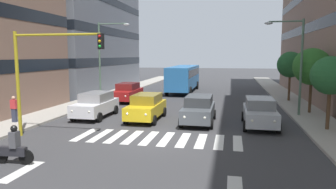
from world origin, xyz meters
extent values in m
plane|color=#38383A|center=(0.00, 0.00, 0.00)|extent=(180.00, 180.00, 0.00)
cube|color=#9E998E|center=(9.08, 0.00, 0.07)|extent=(2.70, 90.00, 0.15)
cube|color=black|center=(14.51, -21.39, 3.53)|extent=(8.19, 20.26, 0.90)
cube|color=black|center=(14.51, -21.39, 7.06)|extent=(8.19, 20.26, 0.90)
cube|color=black|center=(14.51, -21.39, 10.60)|extent=(8.19, 20.26, 0.90)
cube|color=silver|center=(-4.05, 0.00, 0.00)|extent=(0.45, 2.80, 0.01)
cube|color=silver|center=(-3.15, 0.00, 0.00)|extent=(0.45, 2.80, 0.01)
cube|color=silver|center=(-2.25, 0.00, 0.00)|extent=(0.45, 2.80, 0.01)
cube|color=silver|center=(-1.35, 0.00, 0.00)|extent=(0.45, 2.80, 0.01)
cube|color=silver|center=(-0.45, 0.00, 0.00)|extent=(0.45, 2.80, 0.01)
cube|color=silver|center=(0.45, 0.00, 0.00)|extent=(0.45, 2.80, 0.01)
cube|color=silver|center=(1.35, 0.00, 0.00)|extent=(0.45, 2.80, 0.01)
cube|color=silver|center=(2.25, 0.00, 0.00)|extent=(0.45, 2.80, 0.01)
cube|color=silver|center=(3.15, 0.00, 0.00)|extent=(0.45, 2.80, 0.01)
cube|color=silver|center=(4.05, 0.00, 0.00)|extent=(0.45, 2.80, 0.01)
cube|color=silver|center=(-3.87, 5.50, 0.00)|extent=(0.50, 2.20, 0.01)
cube|color=silver|center=(3.87, 5.50, 0.00)|extent=(0.50, 2.20, 0.01)
cube|color=#B2B7BC|center=(-5.39, -3.85, 0.72)|extent=(1.80, 4.40, 0.80)
cube|color=slate|center=(-5.39, -4.05, 1.42)|extent=(1.58, 2.46, 0.60)
cylinder|color=black|center=(-6.29, -2.40, 0.32)|extent=(0.22, 0.64, 0.64)
cylinder|color=black|center=(-4.49, -2.40, 0.32)|extent=(0.22, 0.64, 0.64)
cylinder|color=black|center=(-6.29, -5.30, 0.32)|extent=(0.22, 0.64, 0.64)
cylinder|color=black|center=(-4.49, -5.30, 0.32)|extent=(0.22, 0.64, 0.64)
sphere|color=white|center=(-5.97, -1.70, 0.80)|extent=(0.18, 0.18, 0.18)
sphere|color=white|center=(-4.81, -1.70, 0.80)|extent=(0.18, 0.18, 0.18)
cube|color=#474C51|center=(-1.68, -4.10, 0.72)|extent=(1.80, 4.40, 0.80)
cube|color=#343639|center=(-1.68, -4.30, 1.42)|extent=(1.58, 2.46, 0.60)
cylinder|color=black|center=(-2.58, -2.64, 0.32)|extent=(0.22, 0.64, 0.64)
cylinder|color=black|center=(-0.78, -2.64, 0.32)|extent=(0.22, 0.64, 0.64)
cylinder|color=black|center=(-2.58, -5.55, 0.32)|extent=(0.22, 0.64, 0.64)
cylinder|color=black|center=(-0.78, -5.55, 0.32)|extent=(0.22, 0.64, 0.64)
sphere|color=white|center=(-2.26, -1.95, 0.80)|extent=(0.18, 0.18, 0.18)
sphere|color=white|center=(-1.11, -1.95, 0.80)|extent=(0.18, 0.18, 0.18)
cube|color=gold|center=(1.82, -4.36, 0.72)|extent=(1.80, 4.40, 0.80)
cube|color=olive|center=(1.82, -4.56, 1.42)|extent=(1.58, 2.46, 0.60)
cylinder|color=black|center=(0.92, -2.91, 0.32)|extent=(0.22, 0.64, 0.64)
cylinder|color=black|center=(2.72, -2.91, 0.32)|extent=(0.22, 0.64, 0.64)
cylinder|color=black|center=(0.92, -5.81, 0.32)|extent=(0.22, 0.64, 0.64)
cylinder|color=black|center=(2.72, -5.81, 0.32)|extent=(0.22, 0.64, 0.64)
sphere|color=white|center=(1.24, -2.21, 0.80)|extent=(0.18, 0.18, 0.18)
sphere|color=white|center=(2.39, -2.21, 0.80)|extent=(0.18, 0.18, 0.18)
cube|color=silver|center=(5.49, -4.53, 0.72)|extent=(1.80, 4.40, 0.80)
cube|color=gray|center=(5.49, -4.73, 1.42)|extent=(1.58, 2.46, 0.60)
cylinder|color=black|center=(4.59, -3.08, 0.32)|extent=(0.22, 0.64, 0.64)
cylinder|color=black|center=(6.39, -3.08, 0.32)|extent=(0.22, 0.64, 0.64)
cylinder|color=black|center=(4.59, -5.99, 0.32)|extent=(0.22, 0.64, 0.64)
cylinder|color=black|center=(6.39, -5.99, 0.32)|extent=(0.22, 0.64, 0.64)
sphere|color=white|center=(4.91, -2.38, 0.80)|extent=(0.18, 0.18, 0.18)
sphere|color=white|center=(6.07, -2.38, 0.80)|extent=(0.18, 0.18, 0.18)
cube|color=maroon|center=(5.74, -12.01, 0.72)|extent=(1.80, 4.40, 0.80)
cube|color=maroon|center=(5.74, -12.21, 1.42)|extent=(1.58, 2.46, 0.60)
cylinder|color=black|center=(4.84, -10.56, 0.32)|extent=(0.22, 0.64, 0.64)
cylinder|color=black|center=(6.64, -10.56, 0.32)|extent=(0.22, 0.64, 0.64)
cylinder|color=black|center=(4.84, -13.46, 0.32)|extent=(0.22, 0.64, 0.64)
cylinder|color=black|center=(6.64, -13.46, 0.32)|extent=(0.22, 0.64, 0.64)
sphere|color=white|center=(5.16, -9.86, 0.80)|extent=(0.18, 0.18, 0.18)
sphere|color=white|center=(6.31, -9.86, 0.80)|extent=(0.18, 0.18, 0.18)
cube|color=#286BAD|center=(1.82, -20.83, 1.75)|extent=(2.50, 10.50, 2.50)
cube|color=black|center=(1.82, -20.83, 2.30)|extent=(2.52, 9.87, 0.80)
cylinder|color=black|center=(0.57, -17.15, 0.50)|extent=(0.28, 1.00, 1.00)
cylinder|color=black|center=(3.07, -17.15, 0.50)|extent=(0.28, 1.00, 1.00)
cylinder|color=black|center=(0.57, -23.98, 0.50)|extent=(0.28, 1.00, 1.00)
cylinder|color=black|center=(3.07, -23.98, 0.50)|extent=(0.28, 1.00, 1.00)
cylinder|color=black|center=(5.26, 4.88, 0.30)|extent=(0.60, 0.14, 0.60)
cylinder|color=black|center=(4.16, 4.81, 0.30)|extent=(0.60, 0.14, 0.60)
cube|color=#232328|center=(4.71, 4.85, 0.52)|extent=(1.11, 0.31, 0.36)
cube|color=#4C4C51|center=(4.61, 4.84, 1.00)|extent=(0.30, 0.38, 0.64)
sphere|color=black|center=(4.61, 4.84, 1.44)|extent=(0.26, 0.26, 0.26)
cylinder|color=#AD991E|center=(7.33, 0.88, 2.75)|extent=(0.18, 0.18, 5.50)
cylinder|color=#AD991E|center=(4.97, 0.88, 5.30)|extent=(4.72, 0.12, 0.12)
cube|color=black|center=(2.61, 0.88, 4.95)|extent=(0.24, 0.28, 0.76)
sphere|color=red|center=(2.61, 1.03, 5.19)|extent=(0.14, 0.14, 0.14)
sphere|color=orange|center=(2.61, 1.03, 4.95)|extent=(0.14, 0.14, 0.14)
sphere|color=green|center=(2.61, 1.03, 4.71)|extent=(0.14, 0.14, 0.14)
cylinder|color=#4C6B56|center=(-8.33, -7.47, 3.43)|extent=(0.16, 0.16, 6.56)
cylinder|color=#4C6B56|center=(-7.20, -7.47, 6.56)|extent=(2.25, 0.10, 0.10)
ellipsoid|color=#B7BCC1|center=(-6.08, -7.47, 6.46)|extent=(0.56, 0.28, 0.20)
cylinder|color=#4C6B56|center=(8.33, -11.89, 3.70)|extent=(0.16, 0.16, 7.11)
cylinder|color=#4C6B56|center=(7.00, -11.89, 7.11)|extent=(2.66, 0.10, 0.10)
ellipsoid|color=#B7BCC1|center=(5.67, -11.89, 7.01)|extent=(0.56, 0.28, 0.20)
cylinder|color=#513823|center=(-9.01, -3.30, 1.34)|extent=(0.20, 0.20, 2.39)
sphere|color=#235B2D|center=(-9.01, -3.30, 3.17)|extent=(2.13, 2.13, 2.13)
cylinder|color=#513823|center=(-9.28, -8.63, 1.41)|extent=(0.20, 0.20, 2.53)
sphere|color=#2D6B28|center=(-9.28, -8.63, 3.47)|extent=(2.64, 2.64, 2.64)
cylinder|color=#513823|center=(-8.87, -14.71, 1.44)|extent=(0.20, 0.20, 2.58)
sphere|color=#235B2D|center=(-8.87, -14.71, 3.44)|extent=(2.35, 2.35, 2.35)
cube|color=#2D3347|center=(9.50, -1.48, 0.57)|extent=(0.28, 0.20, 0.84)
cube|color=#C63338|center=(9.50, -1.48, 1.27)|extent=(0.36, 0.24, 0.56)
sphere|color=tan|center=(9.50, -1.48, 1.67)|extent=(0.22, 0.22, 0.22)
camera|label=1|loc=(-3.66, 15.31, 4.28)|focal=33.40mm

